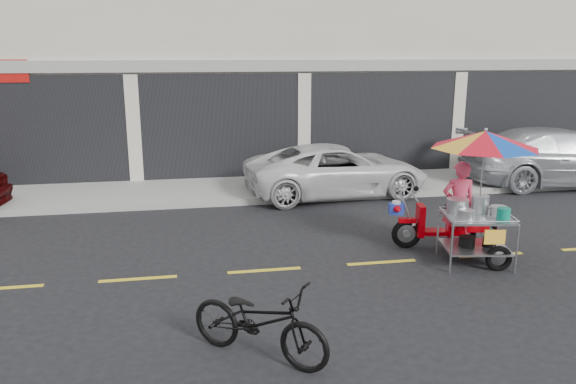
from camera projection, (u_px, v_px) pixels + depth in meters
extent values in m
plane|color=black|center=(381.00, 263.00, 9.48)|extent=(90.00, 90.00, 0.00)
cube|color=gray|center=(311.00, 184.00, 14.71)|extent=(45.00, 3.00, 0.15)
cube|color=beige|center=(280.00, 35.00, 18.53)|extent=(36.00, 8.00, 8.00)
cube|color=black|center=(304.00, 127.00, 15.30)|extent=(35.28, 0.06, 2.90)
cube|color=gray|center=(305.00, 66.00, 14.88)|extent=(36.00, 0.12, 0.30)
cube|color=gold|center=(381.00, 262.00, 9.48)|extent=(42.00, 0.10, 0.01)
imported|color=silver|center=(337.00, 170.00, 13.81)|extent=(4.69, 2.50, 1.26)
imported|color=silver|center=(561.00, 157.00, 14.79)|extent=(5.37, 2.60, 1.51)
imported|color=black|center=(259.00, 321.00, 6.43)|extent=(1.79, 1.60, 0.94)
torus|color=black|center=(406.00, 234.00, 10.13)|extent=(0.55, 0.20, 0.54)
torus|color=black|center=(485.00, 234.00, 10.13)|extent=(0.55, 0.20, 0.54)
cylinder|color=#9EA0A5|center=(406.00, 234.00, 10.13)|extent=(0.14, 0.08, 0.13)
cylinder|color=#9EA0A5|center=(485.00, 234.00, 10.13)|extent=(0.14, 0.08, 0.13)
cube|color=#B60007|center=(407.00, 220.00, 10.07)|extent=(0.32, 0.17, 0.08)
cylinder|color=#9EA0A5|center=(408.00, 213.00, 10.04)|extent=(0.35, 0.11, 0.76)
cube|color=#B60007|center=(420.00, 220.00, 10.07)|extent=(0.17, 0.34, 0.57)
cube|color=#B60007|center=(443.00, 232.00, 10.12)|extent=(0.79, 0.40, 0.08)
cube|color=#B60007|center=(468.00, 220.00, 10.07)|extent=(0.74, 0.37, 0.38)
cube|color=black|center=(463.00, 209.00, 10.01)|extent=(0.65, 0.34, 0.09)
cylinder|color=#9EA0A5|center=(415.00, 197.00, 9.97)|extent=(0.13, 0.52, 0.03)
sphere|color=black|center=(416.00, 189.00, 10.12)|extent=(0.09, 0.09, 0.09)
cylinder|color=white|center=(413.00, 224.00, 10.09)|extent=(0.13, 0.13, 0.05)
cube|color=#21329E|center=(396.00, 209.00, 10.02)|extent=(0.28, 0.25, 0.19)
cylinder|color=white|center=(396.00, 202.00, 9.99)|extent=(0.18, 0.18, 0.05)
cone|color=#B60007|center=(398.00, 210.00, 9.86)|extent=(0.21, 0.24, 0.17)
torus|color=black|center=(499.00, 259.00, 9.08)|extent=(0.45, 0.17, 0.44)
cylinder|color=#9EA0A5|center=(451.00, 249.00, 8.95)|extent=(0.04, 0.04, 0.81)
cylinder|color=#9EA0A5|center=(438.00, 232.00, 9.78)|extent=(0.04, 0.04, 0.81)
cylinder|color=#9EA0A5|center=(517.00, 249.00, 8.94)|extent=(0.04, 0.04, 0.81)
cylinder|color=#9EA0A5|center=(498.00, 232.00, 9.77)|extent=(0.04, 0.04, 0.81)
cube|color=#9EA0A5|center=(475.00, 247.00, 9.39)|extent=(1.18, 1.03, 0.03)
cube|color=#9EA0A5|center=(478.00, 217.00, 9.26)|extent=(1.18, 1.03, 0.04)
cylinder|color=#9EA0A5|center=(487.00, 222.00, 8.83)|extent=(1.03, 0.21, 0.02)
cylinder|color=#9EA0A5|center=(470.00, 207.00, 9.66)|extent=(1.03, 0.21, 0.02)
cylinder|color=#9EA0A5|center=(446.00, 214.00, 9.25)|extent=(0.18, 0.84, 0.02)
cylinder|color=#9EA0A5|center=(509.00, 214.00, 9.24)|extent=(0.18, 0.84, 0.02)
cylinder|color=#9EA0A5|center=(467.00, 239.00, 9.80)|extent=(0.17, 0.71, 0.04)
cylinder|color=#9EA0A5|center=(469.00, 213.00, 9.69)|extent=(0.17, 0.71, 0.04)
cube|color=yellow|center=(495.00, 237.00, 8.86)|extent=(0.33, 0.08, 0.24)
cylinder|color=#B7B7BC|center=(458.00, 206.00, 9.41)|extent=(0.42, 0.42, 0.23)
cylinder|color=#B7B7BC|center=(480.00, 205.00, 9.42)|extent=(0.34, 0.34, 0.28)
cylinder|color=#B7B7BC|center=(499.00, 211.00, 9.28)|extent=(0.32, 0.32, 0.14)
cylinder|color=#B7B7BC|center=(467.00, 215.00, 9.07)|extent=(0.30, 0.30, 0.14)
cylinder|color=#0A7960|center=(504.00, 214.00, 9.00)|extent=(0.24, 0.24, 0.21)
cylinder|color=black|center=(467.00, 242.00, 9.36)|extent=(0.31, 0.31, 0.17)
cylinder|color=black|center=(490.00, 242.00, 9.36)|extent=(0.27, 0.27, 0.15)
cylinder|color=#9EA0A5|center=(482.00, 174.00, 9.18)|extent=(0.03, 0.03, 1.42)
sphere|color=#9EA0A5|center=(486.00, 130.00, 9.00)|extent=(0.06, 0.06, 0.06)
imported|color=#DD3B59|center=(458.00, 205.00, 10.00)|extent=(0.65, 0.49, 1.61)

